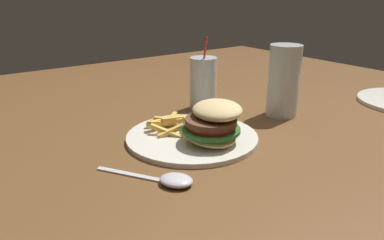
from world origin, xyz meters
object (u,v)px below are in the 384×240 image
meal_plate_near (201,129)px  spoon (172,180)px  juice_glass (203,86)px  beer_glass (283,83)px

meal_plate_near → spoon: 0.18m
meal_plate_near → juice_glass: 0.23m
beer_glass → spoon: (0.13, -0.41, -0.07)m
meal_plate_near → spoon: (0.11, -0.14, -0.02)m
meal_plate_near → juice_glass: size_ratio=1.46×
juice_glass → spoon: 0.40m
spoon → meal_plate_near: bearing=94.7°
meal_plate_near → juice_glass: bearing=141.5°
beer_glass → juice_glass: juice_glass is taller
meal_plate_near → juice_glass: (-0.18, 0.14, 0.03)m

